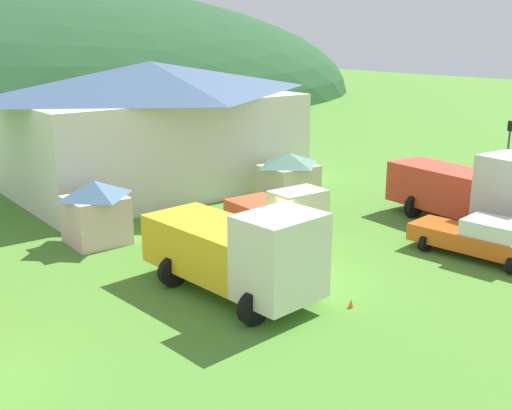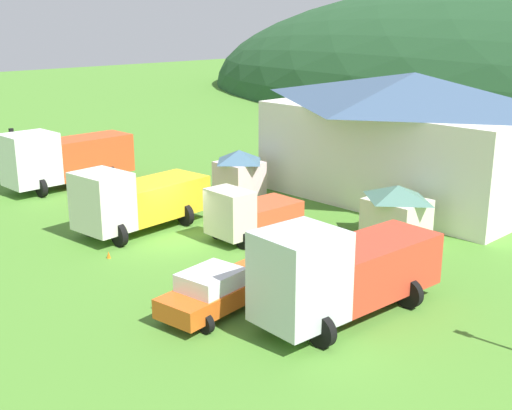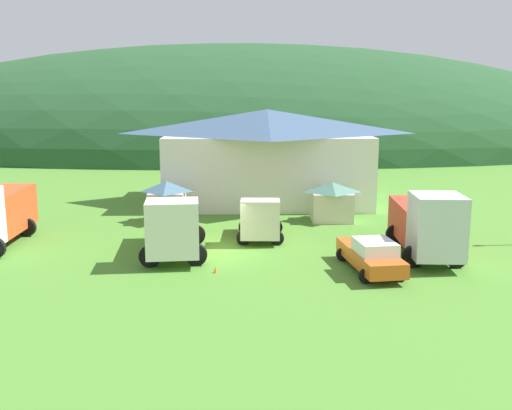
{
  "view_description": "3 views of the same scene",
  "coord_description": "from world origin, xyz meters",
  "px_view_note": "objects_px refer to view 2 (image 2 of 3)",
  "views": [
    {
      "loc": [
        -14.09,
        -16.69,
        8.66
      ],
      "look_at": [
        0.73,
        2.19,
        1.98
      ],
      "focal_mm": 43.36,
      "sensor_mm": 36.0,
      "label": 1
    },
    {
      "loc": [
        23.98,
        -18.18,
        10.3
      ],
      "look_at": [
        1.59,
        3.3,
        1.34
      ],
      "focal_mm": 46.32,
      "sensor_mm": 36.0,
      "label": 2
    },
    {
      "loc": [
        1.34,
        -30.89,
        8.51
      ],
      "look_at": [
        1.89,
        3.68,
        1.81
      ],
      "focal_mm": 41.16,
      "sensor_mm": 36.0,
      "label": 3
    }
  ],
  "objects_px": {
    "play_shed_pink": "(239,172)",
    "heavy_rig_striped": "(136,199)",
    "heavy_rig_white": "(64,157)",
    "service_pickup_orange": "(221,289)",
    "light_truck_cream": "(249,214)",
    "depot_building": "(411,133)",
    "traffic_cone_near_pickup": "(109,258)",
    "traffic_light_west": "(13,150)",
    "play_shed_cream": "(397,211)",
    "tow_truck_silver": "(340,271)"
  },
  "relations": [
    {
      "from": "light_truck_cream",
      "to": "service_pickup_orange",
      "type": "relative_size",
      "value": 0.84
    },
    {
      "from": "heavy_rig_striped",
      "to": "light_truck_cream",
      "type": "distance_m",
      "value": 5.65
    },
    {
      "from": "heavy_rig_white",
      "to": "traffic_cone_near_pickup",
      "type": "bearing_deg",
      "value": 68.16
    },
    {
      "from": "heavy_rig_white",
      "to": "service_pickup_orange",
      "type": "distance_m",
      "value": 20.67
    },
    {
      "from": "heavy_rig_white",
      "to": "heavy_rig_striped",
      "type": "height_order",
      "value": "heavy_rig_white"
    },
    {
      "from": "tow_truck_silver",
      "to": "heavy_rig_white",
      "type": "bearing_deg",
      "value": -91.92
    },
    {
      "from": "depot_building",
      "to": "heavy_rig_striped",
      "type": "distance_m",
      "value": 16.5
    },
    {
      "from": "heavy_rig_striped",
      "to": "service_pickup_orange",
      "type": "height_order",
      "value": "heavy_rig_striped"
    },
    {
      "from": "heavy_rig_white",
      "to": "tow_truck_silver",
      "type": "xyz_separation_m",
      "value": [
        23.49,
        -2.15,
        -0.1
      ]
    },
    {
      "from": "play_shed_cream",
      "to": "heavy_rig_striped",
      "type": "height_order",
      "value": "heavy_rig_striped"
    },
    {
      "from": "play_shed_pink",
      "to": "depot_building",
      "type": "bearing_deg",
      "value": 46.78
    },
    {
      "from": "play_shed_cream",
      "to": "heavy_rig_white",
      "type": "bearing_deg",
      "value": -161.61
    },
    {
      "from": "traffic_cone_near_pickup",
      "to": "traffic_light_west",
      "type": "bearing_deg",
      "value": 169.55
    },
    {
      "from": "play_shed_pink",
      "to": "heavy_rig_striped",
      "type": "height_order",
      "value": "heavy_rig_striped"
    },
    {
      "from": "heavy_rig_white",
      "to": "heavy_rig_striped",
      "type": "relative_size",
      "value": 1.13
    },
    {
      "from": "light_truck_cream",
      "to": "tow_truck_silver",
      "type": "distance_m",
      "value": 9.32
    },
    {
      "from": "depot_building",
      "to": "service_pickup_orange",
      "type": "xyz_separation_m",
      "value": [
        4.37,
        -18.43,
        -2.87
      ]
    },
    {
      "from": "play_shed_pink",
      "to": "light_truck_cream",
      "type": "distance_m",
      "value": 7.8
    },
    {
      "from": "light_truck_cream",
      "to": "service_pickup_orange",
      "type": "height_order",
      "value": "light_truck_cream"
    },
    {
      "from": "heavy_rig_striped",
      "to": "traffic_light_west",
      "type": "xyz_separation_m",
      "value": [
        -13.11,
        -0.21,
        0.59
      ]
    },
    {
      "from": "play_shed_cream",
      "to": "play_shed_pink",
      "type": "bearing_deg",
      "value": -179.29
    },
    {
      "from": "heavy_rig_striped",
      "to": "tow_truck_silver",
      "type": "relative_size",
      "value": 0.91
    },
    {
      "from": "traffic_light_west",
      "to": "heavy_rig_striped",
      "type": "bearing_deg",
      "value": 0.94
    },
    {
      "from": "heavy_rig_white",
      "to": "light_truck_cream",
      "type": "relative_size",
      "value": 1.72
    },
    {
      "from": "service_pickup_orange",
      "to": "traffic_light_west",
      "type": "distance_m",
      "value": 23.08
    },
    {
      "from": "tow_truck_silver",
      "to": "service_pickup_orange",
      "type": "xyz_separation_m",
      "value": [
        -3.38,
        -2.55,
        -0.97
      ]
    },
    {
      "from": "play_shed_cream",
      "to": "play_shed_pink",
      "type": "relative_size",
      "value": 1.04
    },
    {
      "from": "traffic_light_west",
      "to": "tow_truck_silver",
      "type": "bearing_deg",
      "value": -0.47
    },
    {
      "from": "light_truck_cream",
      "to": "traffic_cone_near_pickup",
      "type": "distance_m",
      "value": 6.82
    },
    {
      "from": "depot_building",
      "to": "light_truck_cream",
      "type": "xyz_separation_m",
      "value": [
        -0.79,
        -12.2,
        -2.48
      ]
    },
    {
      "from": "heavy_rig_white",
      "to": "light_truck_cream",
      "type": "distance_m",
      "value": 15.04
    },
    {
      "from": "service_pickup_orange",
      "to": "traffic_cone_near_pickup",
      "type": "relative_size",
      "value": 8.84
    },
    {
      "from": "depot_building",
      "to": "play_shed_cream",
      "type": "distance_m",
      "value": 8.56
    },
    {
      "from": "traffic_light_west",
      "to": "light_truck_cream",
      "type": "bearing_deg",
      "value": 11.07
    },
    {
      "from": "depot_building",
      "to": "heavy_rig_striped",
      "type": "relative_size",
      "value": 2.31
    },
    {
      "from": "depot_building",
      "to": "heavy_rig_white",
      "type": "relative_size",
      "value": 2.05
    },
    {
      "from": "play_shed_pink",
      "to": "service_pickup_orange",
      "type": "bearing_deg",
      "value": -44.85
    },
    {
      "from": "heavy_rig_white",
      "to": "traffic_light_west",
      "type": "xyz_separation_m",
      "value": [
        -2.77,
        -1.93,
        0.32
      ]
    },
    {
      "from": "play_shed_pink",
      "to": "light_truck_cream",
      "type": "relative_size",
      "value": 0.59
    },
    {
      "from": "play_shed_pink",
      "to": "tow_truck_silver",
      "type": "height_order",
      "value": "tow_truck_silver"
    },
    {
      "from": "tow_truck_silver",
      "to": "light_truck_cream",
      "type": "bearing_deg",
      "value": -110.02
    },
    {
      "from": "play_shed_pink",
      "to": "traffic_cone_near_pickup",
      "type": "xyz_separation_m",
      "value": [
        3.76,
        -11.23,
        -1.41
      ]
    },
    {
      "from": "traffic_light_west",
      "to": "service_pickup_orange",
      "type": "bearing_deg",
      "value": -6.9
    },
    {
      "from": "heavy_rig_striped",
      "to": "depot_building",
      "type": "bearing_deg",
      "value": 155.51
    },
    {
      "from": "play_shed_pink",
      "to": "heavy_rig_white",
      "type": "height_order",
      "value": "heavy_rig_white"
    },
    {
      "from": "play_shed_cream",
      "to": "service_pickup_orange",
      "type": "xyz_separation_m",
      "value": [
        0.28,
        -11.29,
        -0.52
      ]
    },
    {
      "from": "play_shed_cream",
      "to": "tow_truck_silver",
      "type": "distance_m",
      "value": 9.49
    },
    {
      "from": "heavy_rig_striped",
      "to": "traffic_light_west",
      "type": "bearing_deg",
      "value": -94.32
    },
    {
      "from": "play_shed_cream",
      "to": "traffic_cone_near_pickup",
      "type": "xyz_separation_m",
      "value": [
        -7.17,
        -11.37,
        -1.35
      ]
    },
    {
      "from": "heavy_rig_striped",
      "to": "light_truck_cream",
      "type": "bearing_deg",
      "value": 119.98
    }
  ]
}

